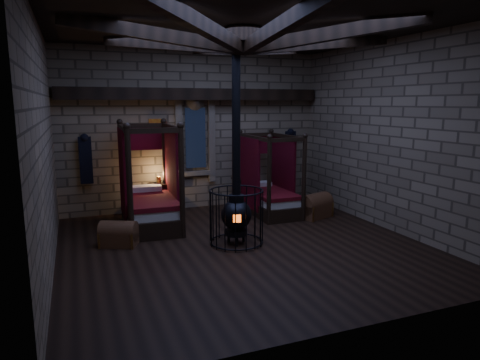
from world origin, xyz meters
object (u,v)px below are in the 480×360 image
object	(u,v)px
trunk_right	(315,207)
stove	(236,212)
trunk_left	(119,235)
bed_right	(269,194)
bed_left	(150,201)

from	to	relation	value
trunk_right	stove	world-z (taller)	stove
trunk_left	trunk_right	world-z (taller)	trunk_right
bed_right	trunk_left	bearing A→B (deg)	-161.83
trunk_right	trunk_left	bearing A→B (deg)	164.69
bed_left	stove	distance (m)	2.41
bed_right	trunk_right	world-z (taller)	bed_right
bed_right	trunk_right	distance (m)	1.24
bed_right	stove	world-z (taller)	stove
bed_left	trunk_right	size ratio (longest dim) A/B	2.40
trunk_left	trunk_right	distance (m)	4.83
bed_left	bed_right	bearing A→B (deg)	3.33
stove	trunk_right	bearing A→B (deg)	43.03
bed_left	stove	world-z (taller)	stove
trunk_left	trunk_right	size ratio (longest dim) A/B	0.85
trunk_left	bed_left	bearing A→B (deg)	79.46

